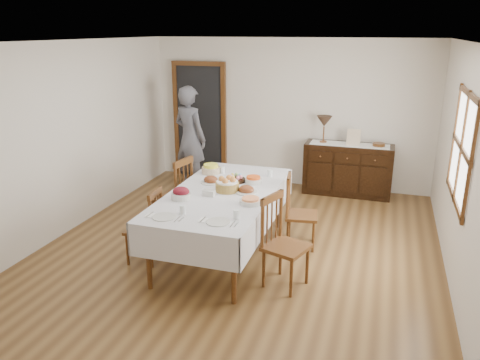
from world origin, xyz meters
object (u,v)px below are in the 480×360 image
(chair_right_near, at_px, (282,241))
(dining_table, at_px, (222,199))
(chair_right_far, at_px, (298,211))
(sideboard, at_px, (348,169))
(chair_left_far, at_px, (176,195))
(table_lamp, at_px, (324,122))
(person, at_px, (190,135))
(chair_left_near, at_px, (147,226))

(chair_right_near, bearing_deg, dining_table, 79.26)
(chair_right_far, relative_size, sideboard, 0.66)
(chair_left_far, distance_m, table_lamp, 2.95)
(dining_table, bearing_deg, sideboard, 65.47)
(person, bearing_deg, dining_table, 143.14)
(person, relative_size, table_lamp, 4.24)
(dining_table, xyz_separation_m, chair_right_far, (0.85, 0.52, -0.25))
(person, bearing_deg, chair_left_near, 123.68)
(chair_left_near, distance_m, table_lamp, 3.71)
(chair_left_near, xyz_separation_m, chair_right_far, (1.66, 0.97, 0.02))
(chair_left_near, xyz_separation_m, chair_left_far, (-0.05, 0.93, 0.07))
(chair_left_far, bearing_deg, person, -152.48)
(chair_right_near, relative_size, table_lamp, 2.26)
(chair_left_near, height_order, person, person)
(chair_left_near, bearing_deg, table_lamp, 148.47)
(chair_left_far, relative_size, table_lamp, 2.33)
(chair_right_far, xyz_separation_m, person, (-2.26, 1.75, 0.49))
(chair_right_near, bearing_deg, table_lamp, 19.52)
(sideboard, bearing_deg, chair_left_near, -122.68)
(sideboard, bearing_deg, dining_table, -114.50)
(sideboard, xyz_separation_m, person, (-2.68, -0.53, 0.53))
(chair_left_near, bearing_deg, person, -172.24)
(chair_right_far, height_order, person, person)
(chair_right_near, height_order, chair_right_far, chair_right_near)
(chair_right_far, xyz_separation_m, table_lamp, (-0.01, 2.27, 0.75))
(dining_table, xyz_separation_m, chair_left_near, (-0.81, -0.45, -0.27))
(chair_left_far, bearing_deg, chair_right_far, 101.93)
(chair_left_near, relative_size, chair_right_near, 0.89)
(chair_right_far, height_order, sideboard, chair_right_far)
(chair_left_far, relative_size, chair_right_near, 1.03)
(chair_right_far, bearing_deg, chair_left_far, 83.14)
(table_lamp, bearing_deg, sideboard, 1.61)
(chair_left_near, height_order, chair_left_far, chair_left_far)
(dining_table, bearing_deg, chair_right_near, -29.69)
(chair_left_near, height_order, chair_right_far, chair_right_far)
(chair_left_far, relative_size, sideboard, 0.73)
(dining_table, xyz_separation_m, chair_right_near, (0.87, -0.49, -0.21))
(dining_table, height_order, chair_left_near, chair_left_near)
(table_lamp, bearing_deg, chair_left_near, -116.91)
(chair_left_near, relative_size, chair_right_far, 0.96)
(chair_left_far, xyz_separation_m, chair_right_near, (1.73, -0.97, -0.02))
(dining_table, xyz_separation_m, sideboard, (1.28, 2.80, -0.30))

